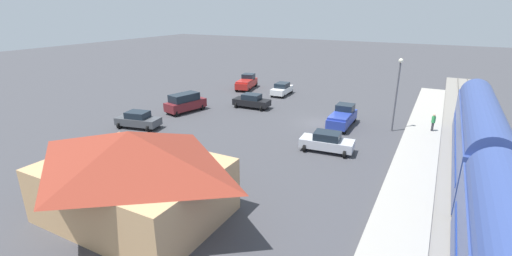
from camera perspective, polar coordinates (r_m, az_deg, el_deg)
The scene contains 13 objects.
ground_plane at distance 38.32m, azimuth 10.21°, elevation 0.73°, with size 200.00×200.00×0.00m, color #424247.
railway_track at distance 36.84m, azimuth 31.34°, elevation -2.43°, with size 4.80×70.00×0.30m.
platform at distance 36.70m, azimuth 25.19°, elevation -1.40°, with size 3.20×46.00×0.30m.
station_building at distance 21.59m, azimuth -19.32°, elevation -6.86°, with size 10.85×7.94×5.31m.
pedestrian_on_platform at distance 38.37m, azimuth 26.78°, elevation 0.98°, with size 0.36×0.36×1.71m.
sedan_white at distance 50.16m, azimuth 4.24°, elevation 6.34°, with size 2.06×4.59×1.74m.
sedan_silver at distance 30.77m, azimuth 11.41°, elevation -2.19°, with size 4.65×2.58×1.74m.
pickup_red at distance 53.95m, azimuth -1.51°, elevation 7.44°, with size 3.05×5.69×2.14m.
sedan_charcoal at distance 38.06m, azimuth -18.55°, elevation 1.29°, with size 4.77×2.91×1.74m.
sedan_black at distance 43.43m, azimuth -0.71°, elevation 4.40°, with size 4.59×2.46×1.74m.
suv_maroon at distance 42.57m, azimuth -11.40°, elevation 4.10°, with size 3.03×5.22×2.22m.
pickup_blue at distance 37.66m, azimuth 13.83°, elevation 1.79°, with size 2.03×5.43×2.14m.
light_pole_near_platform at distance 36.86m, azimuth 21.95°, elevation 6.34°, with size 0.44×0.44×7.24m.
Camera 1 is at (-10.87, 34.80, 11.78)m, focal length 24.70 mm.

